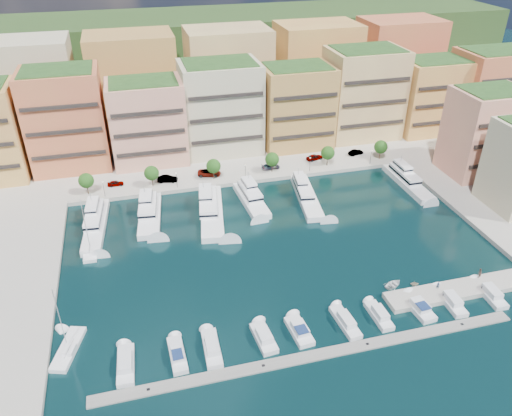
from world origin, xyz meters
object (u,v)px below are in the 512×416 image
Objects in this scene: cruiser_6 at (379,316)px; cruiser_9 at (490,294)px; lamppost_2 at (245,170)px; car_3 at (271,166)px; tree_4 at (328,153)px; yacht_1 at (150,213)px; lamppost_3 at (310,162)px; person_1 at (479,273)px; cruiser_2 at (212,348)px; yacht_0 at (96,222)px; tree_0 at (86,181)px; lamppost_4 at (371,155)px; cruiser_0 at (126,365)px; cruiser_4 at (299,331)px; car_0 at (115,183)px; car_1 at (167,179)px; yacht_6 at (406,180)px; tree_3 at (272,159)px; car_4 at (314,157)px; cruiser_7 at (419,308)px; cruiser_3 at (264,338)px; person_0 at (438,285)px; car_2 at (209,173)px; lamppost_0 at (103,186)px; tender_0 at (393,284)px; cruiser_1 at (177,355)px; yacht_2 at (211,209)px; yacht_3 at (251,197)px; sailboat_2 at (91,251)px; tree_2 at (213,166)px; yacht_4 at (306,195)px; tree_5 at (381,147)px; cruiser_5 at (345,322)px; car_5 at (356,152)px; tree_1 at (152,173)px; lamppost_1 at (177,178)px; cruiser_8 at (451,302)px.

cruiser_9 is at bearing -0.02° from cruiser_6.
lamppost_2 is 0.83× the size of car_3.
tree_4 is 51.74m from yacht_1.
lamppost_3 is 0.51× the size of cruiser_9.
person_1 is (0.64, 4.54, 1.44)m from cruiser_9.
yacht_0 is at bearing 113.33° from cruiser_2.
tree_0 is 61.82m from cruiser_2.
lamppost_4 is 0.51× the size of cruiser_9.
cruiser_0 is 28.99m from cruiser_4.
car_1 is at bearing -95.38° from car_0.
tree_0 is 82.13m from yacht_6.
tree_3 is 0.68× the size of cruiser_0.
car_4 is at bearing 48.60° from cruiser_0.
cruiser_7 is (-22.18, -44.19, -0.64)m from yacht_6.
cruiser_3 is 35.10m from person_0.
yacht_6 is at bearing -94.15° from car_2.
yacht_0 is (-2.10, -12.15, -2.62)m from lamppost_0.
tender_0 is at bearing -40.86° from yacht_1.
cruiser_1 and cruiser_7 have the same top height.
car_4 is (46.79, 62.34, 1.26)m from cruiser_1.
yacht_2 is 1.37× the size of yacht_3.
lamppost_4 is 0.54× the size of cruiser_1.
lamppost_2 and lamppost_4 have the same top height.
sailboat_2 reaches higher than car_1.
yacht_3 is 49.39m from person_0.
cruiser_0 is at bearing 179.99° from cruiser_4.
lamppost_2 is at bearing 85.80° from cruiser_4.
tender_0 is 64.38m from car_1.
yacht_4 is at bearing -34.98° from tree_2.
tree_5 is 43.10m from yacht_3.
cruiser_5 is (8.49, 0.00, -0.02)m from cruiser_4.
tree_3 is at bearing 0.00° from tree_2.
car_5 is (53.95, 62.46, 1.20)m from cruiser_2.
lamppost_2 reaches higher than cruiser_6.
lamppost_0 is at bearing 5.88° from person_0.
yacht_1 is at bearing -47.20° from lamppost_0.
yacht_4 is 2.96× the size of cruiser_3.
tree_4 is 0.68× the size of cruiser_0.
tree_1 reaches higher than yacht_2.
car_0 is (-14.04, 60.84, 1.14)m from cruiser_2.
lamppost_1 is at bearing 54.19° from yacht_1.
car_1 is (-45.36, 59.54, 1.31)m from cruiser_8.
lamppost_0 is 44.45m from car_3.
yacht_4 is 41.95m from person_0.
tree_4 is at bearing 84.78° from cruiser_7.
cruiser_5 is at bearing -179.91° from cruiser_6.
tree_3 reaches higher than lamppost_0.
lamppost_2 is 2.75× the size of person_0.
cruiser_2 is at bearing -91.31° from lamppost_1.
car_0 is (-37.71, 60.84, 1.14)m from cruiser_5.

